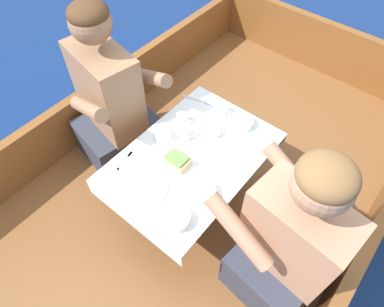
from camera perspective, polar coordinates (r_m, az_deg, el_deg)
The scene contains 22 objects.
ground_plane at distance 2.37m, azimuth 1.67°, elevation -9.93°, with size 60.00×60.00×0.00m, color navy.
boat_deck at distance 2.22m, azimuth 1.77°, elevation -7.91°, with size 1.80×2.99×0.34m, color brown.
gunwale_port at distance 2.37m, azimuth -14.94°, elevation 8.20°, with size 0.06×2.99×0.34m, color brown.
gunwale_starboard at distance 1.83m, azimuth 24.93°, elevation -16.87°, with size 0.06×2.99×0.34m, color brown.
bow_coaming at distance 2.90m, azimuth 20.96°, elevation 16.35°, with size 1.68×0.06×0.40m, color brown.
cockpit_table at distance 1.72m, azimuth -0.00°, elevation -1.32°, with size 0.58×0.85×0.42m.
person_port at distance 2.00m, azimuth -13.25°, elevation 8.03°, with size 0.57×0.52×1.00m.
person_starboard at distance 1.55m, azimuth 15.84°, elevation -14.04°, with size 0.55×0.49×0.95m.
plate_sandwich at distance 1.65m, azimuth -2.49°, elevation -1.73°, with size 0.17×0.17×0.01m.
plate_bread at distance 1.59m, azimuth -7.72°, elevation -5.72°, with size 0.20×0.20×0.01m.
sandwich at distance 1.63m, azimuth -2.52°, elevation -1.16°, with size 0.12×0.09×0.05m.
bowl_port_near at distance 1.54m, azimuth 1.75°, elevation -6.50°, with size 0.12×0.12×0.04m.
bowl_starboard_near at distance 1.82m, azimuth 8.29°, elevation 5.23°, with size 0.12×0.12×0.04m.
bowl_center_far at distance 1.48m, azimuth -2.80°, elevation -10.72°, with size 0.13×0.13×0.04m.
bowl_port_far at distance 1.77m, azimuth 3.21°, elevation 4.26°, with size 0.12×0.12×0.04m.
coffee_cup_port at distance 1.74m, azimuth -4.82°, elevation 3.02°, with size 0.11×0.08×0.05m.
coffee_cup_starboard at distance 1.81m, azimuth -1.60°, elevation 5.78°, with size 0.09×0.06×0.05m.
coffee_cup_center at distance 1.86m, azimuth 5.02°, elevation 7.28°, with size 0.09×0.07×0.06m.
tin_can at distance 1.74m, azimuth -0.96°, elevation 3.42°, with size 0.07×0.07×0.05m.
utensil_spoon_port at distance 1.67m, azimuth -12.18°, elevation -2.60°, with size 0.17×0.05×0.01m.
utensil_spoon_starboard at distance 1.94m, azimuth 1.43°, elevation 8.78°, with size 0.17×0.06×0.01m.
utensil_fork_starboard at distance 1.69m, azimuth -11.23°, elevation -1.32°, with size 0.05×0.17×0.00m.
Camera 1 is at (0.64, -0.90, 2.09)m, focal length 32.00 mm.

